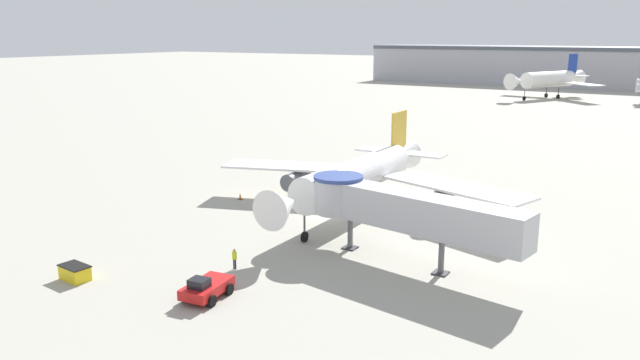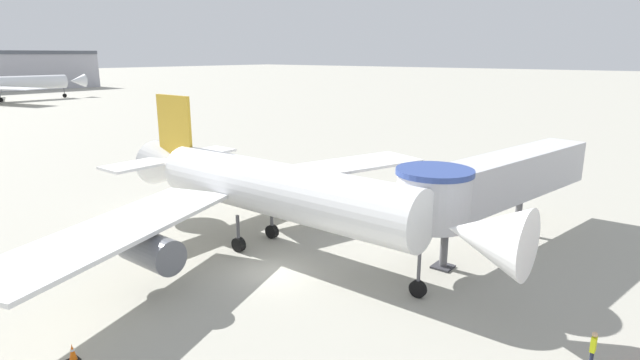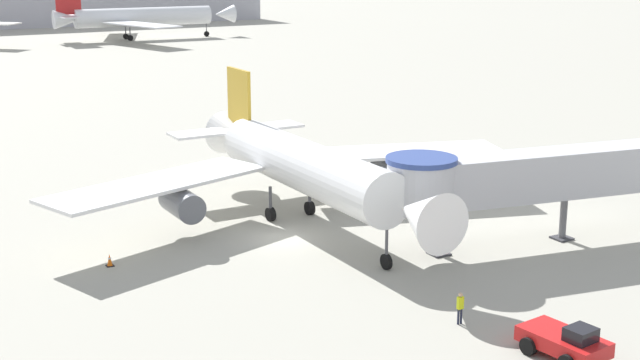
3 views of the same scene
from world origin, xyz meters
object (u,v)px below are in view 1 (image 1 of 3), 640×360
(ground_crew_marshaller, at_px, (234,258))
(background_jet_blue_tail, at_px, (549,79))
(traffic_cone_starboard_wing, at_px, (485,239))
(traffic_cone_port_wing, at_px, (240,196))
(service_container_yellow, at_px, (75,272))
(main_airplane, at_px, (359,176))
(pushback_tug_red, at_px, (206,288))
(jet_bridge, at_px, (397,208))

(ground_crew_marshaller, xyz_separation_m, background_jet_blue_tail, (-7.32, 143.00, 4.20))
(traffic_cone_starboard_wing, bearing_deg, traffic_cone_port_wing, 179.16)
(service_container_yellow, bearing_deg, background_jet_blue_tail, 89.56)
(service_container_yellow, xyz_separation_m, ground_crew_marshaller, (8.49, 7.61, 0.37))
(main_airplane, height_order, background_jet_blue_tail, background_jet_blue_tail)
(traffic_cone_starboard_wing, distance_m, background_jet_blue_tail, 129.21)
(traffic_cone_port_wing, bearing_deg, ground_crew_marshaller, -52.57)
(service_container_yellow, relative_size, traffic_cone_port_wing, 3.35)
(pushback_tug_red, bearing_deg, traffic_cone_port_wing, 116.03)
(service_container_yellow, bearing_deg, pushback_tug_red, 13.45)
(background_jet_blue_tail, bearing_deg, ground_crew_marshaller, -61.47)
(traffic_cone_starboard_wing, xyz_separation_m, ground_crew_marshaller, (-14.27, -15.70, 0.54))
(main_airplane, xyz_separation_m, service_container_yellow, (-9.45, -25.56, -3.29))
(main_airplane, xyz_separation_m, ground_crew_marshaller, (-0.96, -17.95, -2.92))
(pushback_tug_red, bearing_deg, background_jet_blue_tail, 85.99)
(service_container_yellow, bearing_deg, traffic_cone_starboard_wing, 45.68)
(service_container_yellow, relative_size, background_jet_blue_tail, 0.09)
(jet_bridge, distance_m, service_container_yellow, 24.12)
(main_airplane, distance_m, service_container_yellow, 27.45)
(service_container_yellow, height_order, ground_crew_marshaller, ground_crew_marshaller)
(ground_crew_marshaller, height_order, background_jet_blue_tail, background_jet_blue_tail)
(traffic_cone_starboard_wing, bearing_deg, jet_bridge, -120.70)
(traffic_cone_port_wing, relative_size, ground_crew_marshaller, 0.45)
(main_airplane, height_order, jet_bridge, main_airplane)
(jet_bridge, bearing_deg, traffic_cone_starboard_wing, 68.73)
(main_airplane, distance_m, background_jet_blue_tail, 125.33)
(traffic_cone_starboard_wing, distance_m, ground_crew_marshaller, 21.23)
(jet_bridge, xyz_separation_m, background_jet_blue_tail, (-16.94, 135.13, 0.82))
(ground_crew_marshaller, bearing_deg, traffic_cone_port_wing, -51.28)
(main_airplane, distance_m, pushback_tug_red, 23.32)
(service_container_yellow, xyz_separation_m, traffic_cone_port_wing, (-3.83, 23.70, -0.21))
(main_airplane, relative_size, traffic_cone_starboard_wing, 41.34)
(pushback_tug_red, distance_m, traffic_cone_port_wing, 25.49)
(traffic_cone_starboard_wing, height_order, ground_crew_marshaller, ground_crew_marshaller)
(traffic_cone_port_wing, bearing_deg, background_jet_blue_tail, 87.74)
(ground_crew_marshaller, bearing_deg, service_container_yellow, 43.14)
(service_container_yellow, bearing_deg, ground_crew_marshaller, 41.86)
(pushback_tug_red, height_order, traffic_cone_starboard_wing, pushback_tug_red)
(pushback_tug_red, bearing_deg, main_airplane, 84.48)
(traffic_cone_port_wing, xyz_separation_m, traffic_cone_starboard_wing, (26.59, -0.39, 0.04))
(main_airplane, xyz_separation_m, jet_bridge, (8.66, -10.08, 0.45))
(pushback_tug_red, relative_size, traffic_cone_starboard_wing, 5.05)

